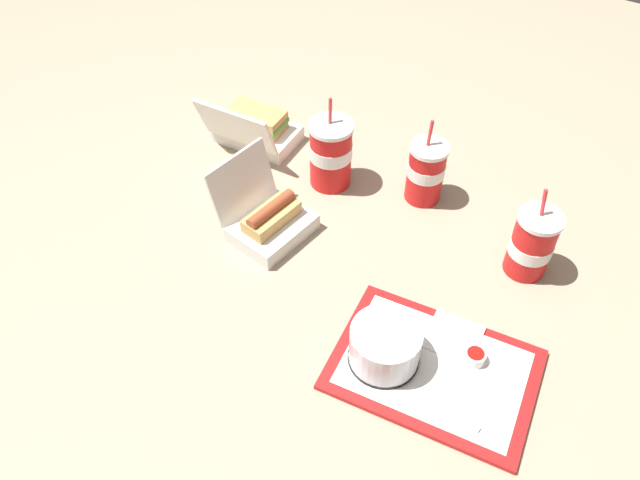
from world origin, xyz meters
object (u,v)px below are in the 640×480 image
object	(u,v)px
ketchup_cup	(475,356)
plastic_fork	(452,411)
cake_container	(385,346)
clamshell_sandwich_back	(255,129)
soda_cup_corner	(331,153)
soda_cup_right	(426,171)
soda_cup_center	(532,244)
food_tray	(433,369)
clamshell_hotdog_front	(268,219)

from	to	relation	value
ketchup_cup	plastic_fork	size ratio (longest dim) A/B	0.36
cake_container	clamshell_sandwich_back	bearing A→B (deg)	-35.14
soda_cup_corner	soda_cup_right	world-z (taller)	soda_cup_corner
soda_cup_right	cake_container	bearing A→B (deg)	106.37
soda_cup_center	soda_cup_corner	distance (m)	0.50
food_tray	ketchup_cup	size ratio (longest dim) A/B	9.89
clamshell_hotdog_front	cake_container	bearing A→B (deg)	156.04
cake_container	clamshell_sandwich_back	world-z (taller)	clamshell_sandwich_back
cake_container	ketchup_cup	world-z (taller)	cake_container
cake_container	clamshell_sandwich_back	size ratio (longest dim) A/B	0.62
clamshell_hotdog_front	clamshell_sandwich_back	world-z (taller)	clamshell_hotdog_front
ketchup_cup	plastic_fork	world-z (taller)	ketchup_cup
plastic_fork	soda_cup_center	xyz separation A→B (m)	(0.01, -0.40, 0.06)
clamshell_sandwich_back	soda_cup_corner	size ratio (longest dim) A/B	0.93
plastic_fork	soda_cup_corner	world-z (taller)	soda_cup_corner
food_tray	clamshell_sandwich_back	world-z (taller)	clamshell_sandwich_back
clamshell_hotdog_front	soda_cup_center	xyz separation A→B (m)	(-0.53, -0.20, 0.04)
soda_cup_right	clamshell_hotdog_front	bearing A→B (deg)	49.82
cake_container	clamshell_hotdog_front	world-z (taller)	clamshell_hotdog_front
clamshell_hotdog_front	soda_cup_corner	bearing A→B (deg)	-97.50
clamshell_hotdog_front	ketchup_cup	bearing A→B (deg)	171.04
food_tray	clamshell_hotdog_front	size ratio (longest dim) A/B	1.99
plastic_fork	clamshell_sandwich_back	distance (m)	0.87
ketchup_cup	clamshell_hotdog_front	distance (m)	0.53
cake_container	plastic_fork	world-z (taller)	cake_container
soda_cup_right	ketchup_cup	bearing A→B (deg)	127.08
food_tray	plastic_fork	size ratio (longest dim) A/B	3.59
soda_cup_corner	soda_cup_right	distance (m)	0.23
clamshell_hotdog_front	soda_cup_corner	distance (m)	0.23
clamshell_hotdog_front	clamshell_sandwich_back	size ratio (longest dim) A/B	0.92
food_tray	soda_cup_right	distance (m)	0.48
ketchup_cup	soda_cup_center	bearing A→B (deg)	-90.37
food_tray	soda_cup_center	distance (m)	0.35
ketchup_cup	clamshell_sandwich_back	world-z (taller)	clamshell_sandwich_back
food_tray	clamshell_sandwich_back	xyz separation A→B (m)	(0.68, -0.39, 0.04)
clamshell_sandwich_back	cake_container	bearing A→B (deg)	144.86
plastic_fork	soda_cup_center	world-z (taller)	soda_cup_center
food_tray	ketchup_cup	world-z (taller)	ketchup_cup
food_tray	clamshell_sandwich_back	bearing A→B (deg)	-29.46
soda_cup_corner	soda_cup_right	bearing A→B (deg)	-162.25
food_tray	soda_cup_center	world-z (taller)	soda_cup_center
clamshell_hotdog_front	soda_cup_center	bearing A→B (deg)	-159.44
food_tray	soda_cup_corner	bearing A→B (deg)	-39.04
ketchup_cup	clamshell_hotdog_front	world-z (taller)	clamshell_hotdog_front
plastic_fork	clamshell_hotdog_front	size ratio (longest dim) A/B	0.55
food_tray	soda_cup_corner	xyz separation A→B (m)	(0.44, -0.36, 0.08)
food_tray	cake_container	xyz separation A→B (m)	(0.09, 0.03, 0.05)
soda_cup_center	soda_cup_corner	bearing A→B (deg)	-2.59
ketchup_cup	soda_cup_corner	bearing A→B (deg)	-31.41
ketchup_cup	clamshell_sandwich_back	size ratio (longest dim) A/B	0.19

